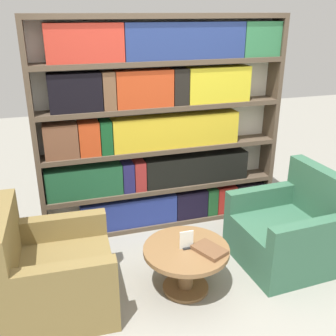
# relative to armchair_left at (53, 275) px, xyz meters

# --- Properties ---
(ground_plane) EXTENTS (14.00, 14.00, 0.00)m
(ground_plane) POSITION_rel_armchair_left_xyz_m (1.25, -0.29, -0.31)
(ground_plane) COLOR gray
(bookshelf) EXTENTS (2.64, 0.30, 2.28)m
(bookshelf) POSITION_rel_armchair_left_xyz_m (1.23, 1.09, 0.84)
(bookshelf) COLOR silver
(bookshelf) RESTS_ON ground_plane
(armchair_left) EXTENTS (0.91, 0.90, 0.92)m
(armchair_left) POSITION_rel_armchair_left_xyz_m (0.00, 0.00, 0.00)
(armchair_left) COLOR olive
(armchair_left) RESTS_ON ground_plane
(armchair_right) EXTENTS (0.91, 0.91, 0.92)m
(armchair_right) POSITION_rel_armchair_left_xyz_m (2.21, 0.00, 0.00)
(armchair_right) COLOR #336047
(armchair_right) RESTS_ON ground_plane
(coffee_table) EXTENTS (0.74, 0.74, 0.42)m
(coffee_table) POSITION_rel_armchair_left_xyz_m (1.10, -0.13, -0.00)
(coffee_table) COLOR brown
(coffee_table) RESTS_ON ground_plane
(table_sign) EXTENTS (0.12, 0.06, 0.16)m
(table_sign) POSITION_rel_armchair_left_xyz_m (1.10, -0.13, 0.19)
(table_sign) COLOR black
(table_sign) RESTS_ON coffee_table
(stray_book) EXTENTS (0.28, 0.33, 0.03)m
(stray_book) POSITION_rel_armchair_left_xyz_m (1.27, -0.24, 0.14)
(stray_book) COLOR brown
(stray_book) RESTS_ON coffee_table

